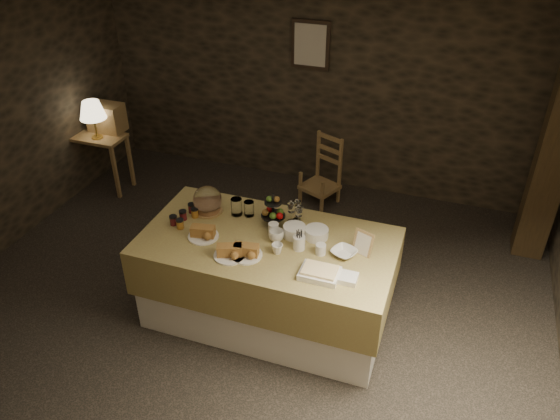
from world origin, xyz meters
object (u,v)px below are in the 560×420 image
(console_table, at_px, (98,145))
(buffet_table, at_px, (268,273))
(table_lamp, at_px, (92,110))
(fruit_stand, at_px, (273,212))
(chair, at_px, (321,173))
(timber_column, at_px, (559,139))
(wine_rack, at_px, (106,117))

(console_table, bearing_deg, buffet_table, -28.26)
(table_lamp, xyz_separation_m, fruit_stand, (2.67, -1.19, -0.10))
(buffet_table, xyz_separation_m, console_table, (-2.76, 1.48, 0.10))
(buffet_table, bearing_deg, table_lamp, 152.12)
(chair, distance_m, timber_column, 2.55)
(console_table, distance_m, chair, 2.74)
(console_table, bearing_deg, table_lamp, -45.00)
(timber_column, relative_size, fruit_stand, 8.62)
(buffet_table, height_order, wine_rack, wine_rack)
(buffet_table, bearing_deg, console_table, 151.74)
(wine_rack, relative_size, fruit_stand, 1.39)
(table_lamp, relative_size, fruit_stand, 1.53)
(fruit_stand, bearing_deg, console_table, 155.53)
(console_table, distance_m, fruit_stand, 3.02)
(buffet_table, height_order, console_table, buffet_table)
(buffet_table, xyz_separation_m, chair, (-0.10, 2.09, -0.12))
(timber_column, bearing_deg, wine_rack, -177.91)
(buffet_table, height_order, table_lamp, table_lamp)
(console_table, xyz_separation_m, timber_column, (5.02, 0.36, 0.71))
(buffet_table, bearing_deg, wine_rack, 148.46)
(wine_rack, bearing_deg, buffet_table, -31.54)
(buffet_table, xyz_separation_m, timber_column, (2.25, 1.85, 0.81))
(buffet_table, distance_m, wine_rack, 3.21)
(wine_rack, xyz_separation_m, chair, (2.61, 0.43, -0.52))
(chair, distance_m, fruit_stand, 1.94)
(chair, relative_size, fruit_stand, 2.16)
(buffet_table, relative_size, timber_column, 0.82)
(table_lamp, bearing_deg, fruit_stand, -23.98)
(console_table, relative_size, wine_rack, 1.70)
(table_lamp, height_order, chair, table_lamp)
(wine_rack, height_order, timber_column, timber_column)
(table_lamp, height_order, fruit_stand, table_lamp)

